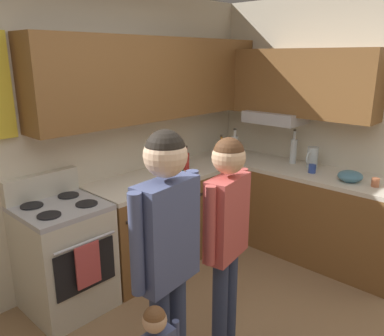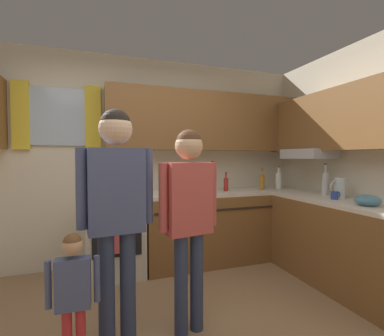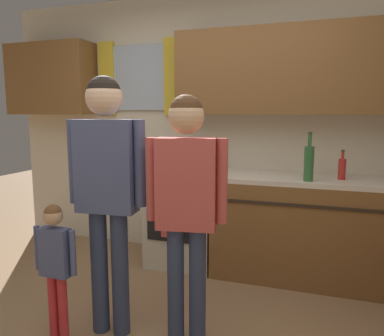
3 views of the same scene
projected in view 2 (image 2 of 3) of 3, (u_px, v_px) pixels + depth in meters
name	position (u px, v px, depth m)	size (l,w,h in m)	color
back_wall_unit	(138.00, 143.00, 3.44)	(4.60, 0.42, 2.60)	beige
kitchen_counter_run	(270.00, 232.00, 3.26)	(2.18, 2.22, 0.90)	brown
stove_oven	(115.00, 233.00, 3.13)	(0.62, 0.67, 1.10)	beige
bottle_oil_amber	(262.00, 182.00, 3.66)	(0.06, 0.06, 0.29)	#B27223
bottle_sauce_red	(226.00, 184.00, 3.53)	(0.06, 0.06, 0.25)	red
bottle_wine_green	(213.00, 181.00, 3.29)	(0.08, 0.08, 0.39)	#2D6633
bottle_milk_white	(279.00, 180.00, 3.78)	(0.08, 0.08, 0.31)	white
bottle_tall_clear	(325.00, 183.00, 3.20)	(0.07, 0.07, 0.37)	silver
mug_cobalt_blue	(335.00, 195.00, 2.84)	(0.11, 0.07, 0.08)	#2D479E
water_pitcher	(339.00, 187.00, 2.96)	(0.19, 0.11, 0.22)	silver
mixing_bowl	(368.00, 200.00, 2.47)	(0.22, 0.22, 0.10)	teal
adult_holding_child	(116.00, 199.00, 1.87)	(0.51, 0.23, 1.67)	#2D3856
adult_in_plaid	(189.00, 206.00, 2.06)	(0.48, 0.21, 1.55)	#2D3856
small_child	(73.00, 289.00, 1.63)	(0.31, 0.12, 0.89)	red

